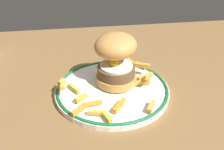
{
  "coord_description": "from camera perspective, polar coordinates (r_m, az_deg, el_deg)",
  "views": [
    {
      "loc": [
        -8.47,
        -47.61,
        33.83
      ],
      "look_at": [
        -1.26,
        0.21,
        4.6
      ],
      "focal_mm": 39.78,
      "sensor_mm": 36.0,
      "label": 1
    }
  ],
  "objects": [
    {
      "name": "dinner_plate",
      "position": [
        0.59,
        0.0,
        -3.15
      ],
      "size": [
        26.61,
        26.61,
        1.6
      ],
      "color": "white",
      "rests_on": "ground_plane"
    },
    {
      "name": "fries_pile",
      "position": [
        0.56,
        0.54,
        -2.69
      ],
      "size": [
        23.75,
        22.2,
        2.96
      ],
      "color": "gold",
      "rests_on": "dinner_plate"
    },
    {
      "name": "burger",
      "position": [
        0.57,
        0.97,
        3.95
      ],
      "size": [
        14.02,
        13.89,
        11.95
      ],
      "color": "#C28B41",
      "rests_on": "dinner_plate"
    },
    {
      "name": "ground_plane",
      "position": [
        0.6,
        1.22,
        -5.39
      ],
      "size": [
        128.73,
        88.81,
        4.0
      ],
      "primitive_type": "cube",
      "color": "brown"
    }
  ]
}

